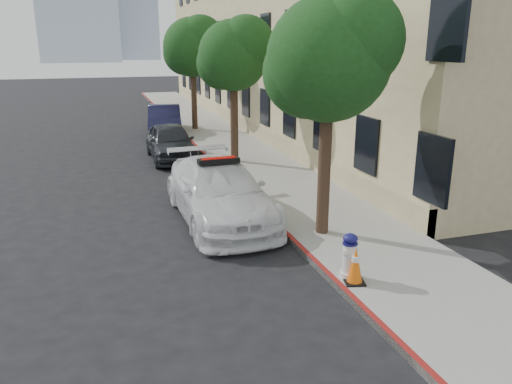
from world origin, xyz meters
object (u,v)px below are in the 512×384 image
object	(u,v)px
traffic_cone	(355,265)
fire_hydrant	(349,256)
police_car	(219,192)
parked_car_mid	(171,142)
parked_car_far	(164,120)

from	to	relation	value
traffic_cone	fire_hydrant	bearing A→B (deg)	90.00
police_car	fire_hydrant	xyz separation A→B (m)	(1.52, -4.43, -0.19)
fire_hydrant	parked_car_mid	bearing A→B (deg)	80.90
parked_car_mid	parked_car_far	size ratio (longest dim) A/B	0.93
parked_car_far	parked_car_mid	bearing A→B (deg)	-88.12
parked_car_far	traffic_cone	bearing A→B (deg)	-79.10
police_car	parked_car_far	distance (m)	13.31
police_car	traffic_cone	bearing A→B (deg)	-73.25
parked_car_mid	traffic_cone	xyz separation A→B (m)	(1.68, -12.34, -0.22)
fire_hydrant	police_car	bearing A→B (deg)	91.96
parked_car_mid	traffic_cone	distance (m)	12.46
parked_car_mid	traffic_cone	world-z (taller)	parked_car_mid
parked_car_mid	traffic_cone	size ratio (longest dim) A/B	5.84
parked_car_far	police_car	bearing A→B (deg)	-84.37
traffic_cone	parked_car_far	bearing A→B (deg)	93.66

